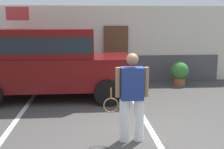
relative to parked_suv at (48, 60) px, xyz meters
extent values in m
plane|color=#423F3D|center=(2.24, -3.20, -1.15)|extent=(40.00, 40.00, 0.00)
cube|color=silver|center=(-0.52, -1.70, -1.14)|extent=(0.12, 4.40, 0.01)
cube|color=silver|center=(2.46, -1.70, -1.14)|extent=(0.12, 4.40, 0.01)
cube|color=beige|center=(2.24, 2.49, 0.27)|extent=(9.31, 0.30, 2.83)
cube|color=#4C4C51|center=(2.24, 2.29, -0.65)|extent=(7.82, 0.10, 0.99)
cube|color=brown|center=(2.20, 2.27, -0.10)|extent=(0.90, 0.06, 2.10)
cube|color=#590C0C|center=(0.11, 0.00, -0.35)|extent=(4.61, 1.94, 0.90)
cube|color=#590C0C|center=(-0.14, 0.00, 0.50)|extent=(2.91, 1.78, 0.80)
cube|color=black|center=(-0.14, 0.00, 0.48)|extent=(2.86, 1.80, 0.44)
cylinder|color=black|center=(1.65, 0.96, -0.79)|extent=(0.72, 0.27, 0.72)
cylinder|color=black|center=(1.66, -0.94, -0.79)|extent=(0.72, 0.27, 0.72)
cylinder|color=black|center=(-1.45, 0.94, -0.79)|extent=(0.72, 0.27, 0.72)
cylinder|color=white|center=(2.11, -3.34, -0.74)|extent=(0.19, 0.19, 0.82)
cylinder|color=white|center=(1.83, -3.34, -0.74)|extent=(0.19, 0.19, 0.82)
cube|color=navy|center=(1.97, -3.34, -0.03)|extent=(0.42, 0.26, 0.61)
sphere|color=#8C6647|center=(1.97, -3.34, 0.42)|extent=(0.23, 0.23, 0.23)
cylinder|color=#8C6647|center=(2.23, -3.34, 0.00)|extent=(0.10, 0.10, 0.55)
cylinder|color=#8C6647|center=(1.71, -3.34, 0.00)|extent=(0.10, 0.10, 0.55)
torus|color=olive|center=(1.58, -3.29, -0.45)|extent=(0.37, 0.02, 0.37)
cylinder|color=olive|center=(1.58, -3.29, -0.22)|extent=(0.03, 0.03, 0.20)
cylinder|color=#9E5638|center=(4.42, 1.46, -1.02)|extent=(0.41, 0.41, 0.25)
sphere|color=#387F33|center=(4.42, 1.46, -0.62)|extent=(0.64, 0.64, 0.64)
cylinder|color=silver|center=(-1.60, 1.71, 0.25)|extent=(0.05, 0.05, 2.79)
cube|color=#B23838|center=(-1.20, 1.71, 1.37)|extent=(0.75, 0.09, 0.45)
camera|label=1|loc=(1.17, -8.59, 1.10)|focal=46.84mm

